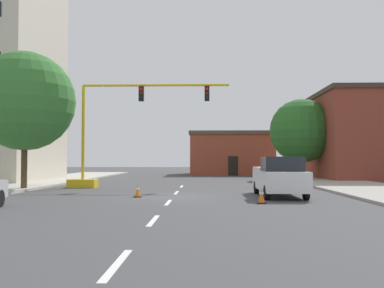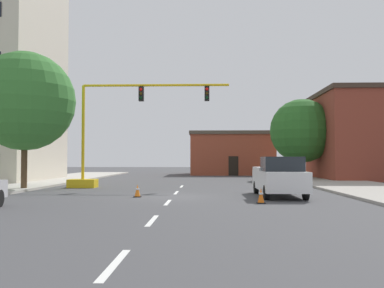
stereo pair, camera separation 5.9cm
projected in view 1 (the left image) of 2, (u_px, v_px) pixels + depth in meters
ground_plane at (173, 197)px, 21.73m from camera, size 160.00×160.00×0.00m
sidewalk_left at (14, 185)px, 30.05m from camera, size 6.00×56.00×0.14m
sidewalk_right at (353, 186)px, 29.39m from camera, size 6.00×56.00×0.14m
lane_stripe_seg_0 at (117, 264)px, 7.74m from camera, size 0.16×2.40×0.01m
lane_stripe_seg_1 at (153, 220)px, 13.23m from camera, size 0.16×2.40×0.01m
lane_stripe_seg_2 at (168, 202)px, 18.73m from camera, size 0.16×2.40×0.01m
lane_stripe_seg_3 at (176, 193)px, 24.22m from camera, size 0.16×2.40×0.01m
lane_stripe_seg_4 at (182, 186)px, 29.72m from camera, size 0.16×2.40×0.01m
building_brick_center at (231, 153)px, 53.47m from camera, size 10.04×9.07×5.12m
building_row_right at (383, 136)px, 40.11m from camera, size 12.30×10.55×8.06m
traffic_signal_gantry at (105, 152)px, 28.60m from camera, size 10.53×1.20×6.83m
tree_right_far at (302, 131)px, 40.14m from camera, size 5.87×5.87×7.43m
tree_left_near at (25, 101)px, 26.19m from camera, size 5.97×5.97×8.36m
pickup_truck_white at (279, 177)px, 21.70m from camera, size 2.06×5.42×1.99m
traffic_cone_roadside_a at (138, 191)px, 21.40m from camera, size 0.36×0.36×0.63m
traffic_cone_roadside_b at (261, 196)px, 18.38m from camera, size 0.36×0.36×0.65m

